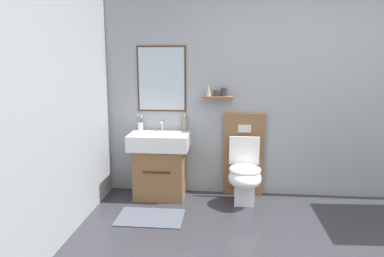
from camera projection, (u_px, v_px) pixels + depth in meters
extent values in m
cube|color=#999EA3|center=(301.00, 84.00, 3.96)|extent=(4.82, 0.12, 2.66)
cube|color=#4C301E|center=(162.00, 79.00, 4.03)|extent=(0.58, 0.02, 0.77)
cube|color=silver|center=(161.00, 79.00, 4.02)|extent=(0.54, 0.01, 0.73)
cube|color=brown|center=(218.00, 97.00, 3.94)|extent=(0.36, 0.14, 0.02)
cone|color=gray|center=(208.00, 90.00, 3.92)|extent=(0.07, 0.07, 0.14)
cylinder|color=#333338|center=(216.00, 93.00, 3.93)|extent=(0.07, 0.07, 0.07)
cylinder|color=#333338|center=(224.00, 92.00, 3.92)|extent=(0.08, 0.08, 0.09)
cube|color=#999EA3|center=(9.00, 101.00, 2.32)|extent=(0.12, 3.91, 2.66)
cube|color=#474C56|center=(150.00, 217.00, 3.54)|extent=(0.68, 0.44, 0.01)
cube|color=brown|center=(160.00, 172.00, 4.06)|extent=(0.58, 0.43, 0.60)
cube|color=#3B2919|center=(157.00, 173.00, 3.83)|extent=(0.32, 0.01, 0.02)
cube|color=white|center=(160.00, 141.00, 3.98)|extent=(0.69, 0.48, 0.18)
cube|color=silver|center=(159.00, 135.00, 3.94)|extent=(0.43, 0.26, 0.03)
cylinder|color=silver|center=(162.00, 126.00, 4.14)|extent=(0.03, 0.03, 0.11)
cylinder|color=silver|center=(161.00, 122.00, 4.08)|extent=(0.02, 0.11, 0.02)
cube|color=brown|center=(243.00, 154.00, 4.11)|extent=(0.48, 0.10, 1.00)
cube|color=silver|center=(245.00, 129.00, 3.99)|extent=(0.15, 0.01, 0.09)
cube|color=white|center=(244.00, 188.00, 3.92)|extent=(0.22, 0.30, 0.34)
ellipsoid|color=white|center=(245.00, 178.00, 3.81)|extent=(0.37, 0.46, 0.24)
torus|color=white|center=(245.00, 170.00, 3.79)|extent=(0.35, 0.35, 0.04)
cube|color=white|center=(244.00, 151.00, 3.97)|extent=(0.35, 0.03, 0.33)
cylinder|color=silver|center=(140.00, 126.00, 4.14)|extent=(0.07, 0.07, 0.09)
cylinder|color=#2D84DB|center=(141.00, 122.00, 4.13)|extent=(0.02, 0.03, 0.15)
cube|color=white|center=(142.00, 116.00, 4.10)|extent=(0.01, 0.02, 0.03)
cylinder|color=#33B266|center=(139.00, 122.00, 4.12)|extent=(0.02, 0.03, 0.17)
cube|color=white|center=(138.00, 115.00, 4.12)|extent=(0.01, 0.02, 0.03)
cylinder|color=gray|center=(185.00, 124.00, 4.09)|extent=(0.06, 0.06, 0.17)
cylinder|color=silver|center=(185.00, 116.00, 4.07)|extent=(0.02, 0.02, 0.04)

